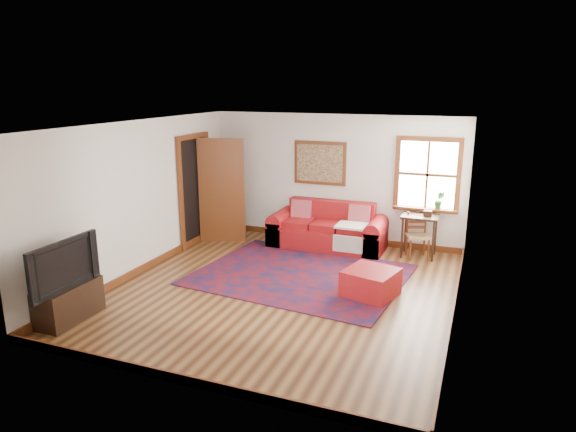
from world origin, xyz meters
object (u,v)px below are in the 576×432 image
at_px(side_table, 420,222).
at_px(ladder_back_chair, 417,234).
at_px(red_ottoman, 371,283).
at_px(red_leather_sofa, 328,232).
at_px(media_cabinet, 69,302).

bearing_deg(side_table, ladder_back_chair, -110.11).
bearing_deg(ladder_back_chair, red_ottoman, -101.27).
distance_m(red_leather_sofa, red_ottoman, 2.41).
bearing_deg(red_leather_sofa, side_table, 1.09).
relative_size(red_leather_sofa, media_cabinet, 2.42).
bearing_deg(ladder_back_chair, red_leather_sofa, 179.03).
distance_m(red_leather_sofa, media_cabinet, 4.85).
bearing_deg(red_ottoman, side_table, 92.80).
xyz_separation_m(red_ottoman, ladder_back_chair, (0.40, 2.02, 0.24)).
distance_m(red_ottoman, ladder_back_chair, 2.07).
bearing_deg(red_ottoman, ladder_back_chair, 93.07).
relative_size(red_leather_sofa, red_ottoman, 3.13).
relative_size(ladder_back_chair, media_cabinet, 0.91).
xyz_separation_m(ladder_back_chair, media_cabinet, (-3.97, -4.25, -0.19)).
relative_size(side_table, media_cabinet, 0.85).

